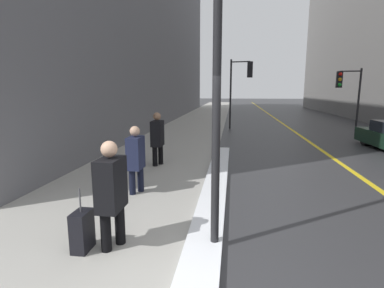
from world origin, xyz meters
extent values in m
cube|color=#9E9B93|center=(-2.00, 15.00, 0.01)|extent=(4.00, 80.00, 0.01)
cube|color=gold|center=(4.00, 15.00, 0.00)|extent=(0.16, 80.00, 0.00)
cube|color=white|center=(0.16, 4.13, 0.05)|extent=(0.55, 8.95, 0.10)
cube|color=slate|center=(-7.00, 20.00, 8.86)|extent=(6.00, 36.00, 17.73)
cylinder|color=black|center=(0.32, 1.21, 2.12)|extent=(0.12, 0.12, 4.23)
cylinder|color=black|center=(0.37, 15.29, 2.04)|extent=(0.11, 0.11, 4.07)
cylinder|color=black|center=(0.91, 15.21, 3.92)|extent=(1.10, 0.24, 0.07)
cube|color=black|center=(1.45, 15.12, 3.47)|extent=(0.33, 0.24, 0.90)
sphere|color=red|center=(1.47, 15.24, 3.76)|extent=(0.19, 0.19, 0.19)
sphere|color=orange|center=(1.47, 15.24, 3.47)|extent=(0.19, 0.19, 0.19)
sphere|color=green|center=(1.47, 15.24, 3.19)|extent=(0.19, 0.19, 0.19)
cylinder|color=black|center=(7.47, 15.04, 1.74)|extent=(0.11, 0.11, 3.48)
cylinder|color=black|center=(6.92, 15.05, 3.33)|extent=(1.10, 0.10, 0.07)
cube|color=black|center=(6.37, 15.06, 2.88)|extent=(0.30, 0.21, 0.90)
sphere|color=red|center=(6.36, 14.94, 3.17)|extent=(0.19, 0.19, 0.19)
sphere|color=orange|center=(6.36, 14.94, 2.88)|extent=(0.19, 0.19, 0.19)
sphere|color=green|center=(6.36, 14.94, 2.60)|extent=(0.19, 0.19, 0.19)
cylinder|color=black|center=(-1.10, 1.12, 0.43)|extent=(0.15, 0.15, 0.87)
cylinder|color=black|center=(-1.22, 0.88, 0.43)|extent=(0.15, 0.15, 0.87)
cube|color=black|center=(-1.16, 1.00, 0.98)|extent=(0.31, 0.52, 0.76)
sphere|color=tan|center=(-1.16, 1.00, 1.50)|extent=(0.23, 0.23, 0.23)
cylinder|color=black|center=(-1.52, 3.46, 0.41)|extent=(0.14, 0.14, 0.82)
cylinder|color=black|center=(-1.64, 3.24, 0.41)|extent=(0.14, 0.14, 0.82)
cube|color=#191E38|center=(-1.58, 3.35, 0.94)|extent=(0.29, 0.50, 0.72)
sphere|color=tan|center=(-1.58, 3.35, 1.42)|extent=(0.22, 0.22, 0.22)
cylinder|color=black|center=(-1.67, 6.02, 0.44)|extent=(0.15, 0.15, 0.88)
cylinder|color=black|center=(-1.79, 5.78, 0.44)|extent=(0.15, 0.15, 0.88)
cube|color=black|center=(-1.73, 5.90, 1.00)|extent=(0.31, 0.53, 0.77)
sphere|color=#8C664C|center=(-1.73, 5.90, 1.53)|extent=(0.24, 0.24, 0.24)
cube|color=black|center=(-1.73, 6.26, 0.84)|extent=(0.10, 0.22, 0.28)
cylinder|color=black|center=(6.14, 10.44, 0.32)|extent=(0.26, 0.64, 0.63)
cube|color=black|center=(-1.57, 0.85, 0.30)|extent=(0.22, 0.36, 0.60)
cylinder|color=#4C4C51|center=(-1.57, 0.85, 0.77)|extent=(0.02, 0.02, 0.35)
camera|label=1|loc=(0.55, -2.92, 2.32)|focal=28.00mm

